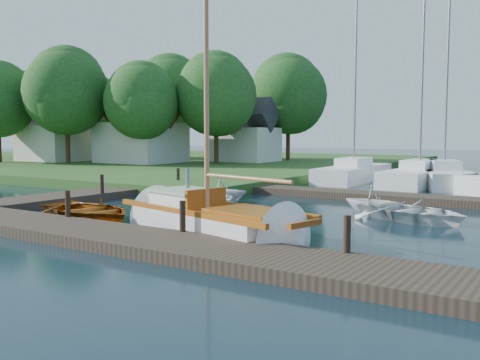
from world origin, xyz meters
The scene contains 29 objects.
ground centered at (0.00, 0.00, 0.00)m, with size 160.00×160.00×0.00m, color black.
near_dock centered at (0.00, -6.00, 0.15)m, with size 18.00×2.20×0.30m, color #31251D.
left_dock centered at (-8.00, 2.00, 0.15)m, with size 2.20×18.00×0.30m, color #31251D.
far_dock centered at (2.00, 6.50, 0.15)m, with size 14.00×1.60×0.30m, color #31251D.
shore centered at (-28.00, 22.00, 0.25)m, with size 50.00×40.00×0.50m, color #294D1E.
mooring_post_1 centered at (-3.00, -5.00, 0.70)m, with size 0.16×0.16×0.80m, color black.
mooring_post_2 centered at (1.50, -5.00, 0.70)m, with size 0.16×0.16×0.80m, color black.
mooring_post_3 centered at (6.00, -5.00, 0.70)m, with size 0.16×0.16×0.80m, color black.
mooring_post_4 centered at (-7.00, 0.00, 0.70)m, with size 0.16×0.16×0.80m, color black.
mooring_post_5 centered at (-7.00, 5.00, 0.70)m, with size 0.16×0.16×0.80m, color black.
sailboat centered at (1.65, -3.76, 0.34)m, with size 7.41×3.65×9.83m.
dinghy centered at (-3.39, -3.95, 0.43)m, with size 2.97×4.16×0.86m, color #8A380C.
tender_a centered at (-2.51, 1.34, 0.39)m, with size 2.66×3.73×0.77m, color silver.
tender_b centered at (-2.44, 2.33, 0.59)m, with size 1.93×2.24×1.18m, color silver.
tender_c centered at (5.50, 1.79, 0.39)m, with size 2.70×3.78×0.78m, color silver.
tender_d centered at (3.95, 2.53, 0.56)m, with size 1.84×2.14×1.13m, color silver.
marina_boat_0 centered at (-1.43, 14.49, 0.57)m, with size 2.40×7.97×11.35m.
marina_boat_1 centered at (2.47, 14.21, 0.57)m, with size 2.52×7.80×10.60m.
marina_boat_2 centered at (3.73, 14.33, 0.57)m, with size 4.67×7.44×10.33m.
house_a centered at (-20.00, 16.00, 2.96)m, with size 6.30×5.00×6.29m.
house_b centered at (-28.00, 14.00, 2.77)m, with size 5.77×4.50×5.79m.
house_c centered at (-14.00, 22.00, 2.58)m, with size 5.25×4.00×5.28m.
tree_1 centered at (-24.00, 12.05, 6.09)m, with size 6.70×6.70×9.20m.
tree_2 centered at (-18.00, 14.05, 5.25)m, with size 5.83×5.75×7.82m.
tree_3 centered at (-14.00, 18.05, 5.81)m, with size 6.41×6.38×8.74m.
tree_4 centered at (-22.00, 22.05, 6.37)m, with size 7.01×7.01×9.66m.
tree_5 centered at (-30.00, 20.05, 5.42)m, with size 6.00×5.94×8.10m.
tree_6 centered at (-36.00, 16.05, 5.64)m, with size 6.24×6.20×8.46m.
tree_7 centered at (-12.00, 26.05, 6.20)m, with size 6.83×6.83×9.38m.
Camera 1 is at (10.24, -15.62, 2.83)m, focal length 40.00 mm.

